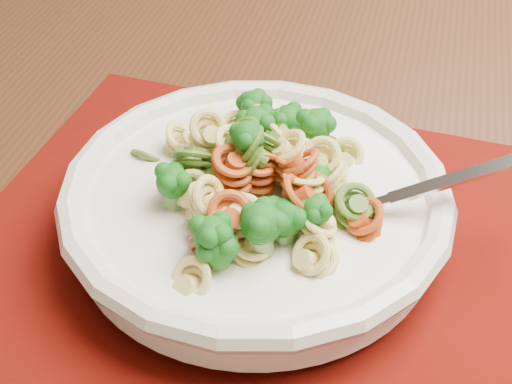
% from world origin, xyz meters
% --- Properties ---
extents(dining_table, '(1.74, 1.32, 0.70)m').
position_xyz_m(dining_table, '(-0.32, -0.58, 0.62)').
color(dining_table, '#472214').
rests_on(dining_table, ground).
extents(placemat, '(0.48, 0.40, 0.00)m').
position_xyz_m(placemat, '(-0.26, -0.63, 0.70)').
color(placemat, '#570D03').
rests_on(placemat, dining_table).
extents(pasta_bowl, '(0.27, 0.27, 0.05)m').
position_xyz_m(pasta_bowl, '(-0.27, -0.63, 0.73)').
color(pasta_bowl, white).
rests_on(pasta_bowl, placemat).
extents(pasta_broccoli_heap, '(0.23, 0.23, 0.06)m').
position_xyz_m(pasta_broccoli_heap, '(-0.27, -0.63, 0.75)').
color(pasta_broccoli_heap, '#E4D570').
rests_on(pasta_broccoli_heap, pasta_bowl).
extents(fork, '(0.17, 0.12, 0.08)m').
position_xyz_m(fork, '(-0.20, -0.62, 0.75)').
color(fork, silver).
rests_on(fork, pasta_bowl).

